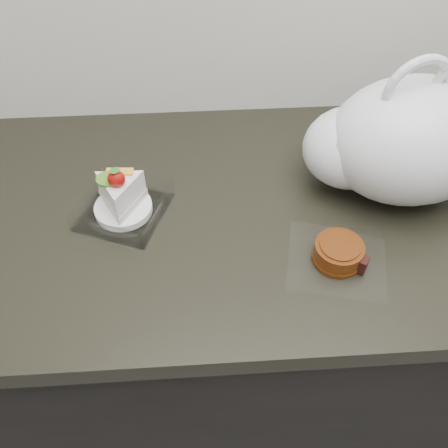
% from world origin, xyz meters
% --- Properties ---
extents(counter, '(2.04, 0.64, 0.90)m').
position_xyz_m(counter, '(0.00, 1.69, 0.45)').
color(counter, black).
rests_on(counter, ground).
extents(cake_tray, '(0.19, 0.19, 0.11)m').
position_xyz_m(cake_tray, '(-0.38, 1.69, 0.93)').
color(cake_tray, white).
rests_on(cake_tray, counter).
extents(mooncake_wrap, '(0.20, 0.19, 0.04)m').
position_xyz_m(mooncake_wrap, '(-0.00, 1.55, 0.92)').
color(mooncake_wrap, white).
rests_on(mooncake_wrap, counter).
extents(plastic_bag, '(0.35, 0.24, 0.28)m').
position_xyz_m(plastic_bag, '(0.13, 1.72, 1.01)').
color(plastic_bag, white).
rests_on(plastic_bag, counter).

